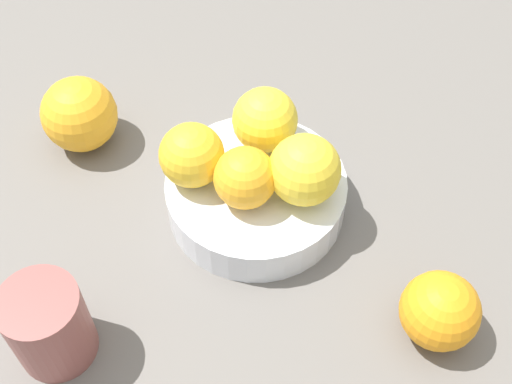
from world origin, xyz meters
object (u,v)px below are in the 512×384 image
(orange_in_bowl_1, at_px, (305,170))
(orange_loose_1, at_px, (440,311))
(fruit_bowl, at_px, (256,195))
(orange_in_bowl_0, at_px, (265,120))
(ceramic_cup, at_px, (49,325))
(orange_in_bowl_2, at_px, (240,176))
(orange_loose_0, at_px, (79,114))
(orange_in_bowl_3, at_px, (192,155))

(orange_in_bowl_1, height_order, orange_loose_1, orange_in_bowl_1)
(fruit_bowl, bearing_deg, orange_in_bowl_0, -161.75)
(fruit_bowl, relative_size, ceramic_cup, 2.13)
(orange_loose_1, bearing_deg, ceramic_cup, -59.19)
(orange_in_bowl_2, xyz_separation_m, orange_loose_0, (-0.02, -0.21, -0.03))
(orange_in_bowl_3, bearing_deg, orange_loose_0, -96.08)
(orange_in_bowl_2, bearing_deg, orange_loose_1, 83.11)
(orange_loose_0, bearing_deg, orange_in_bowl_1, 93.42)
(orange_in_bowl_3, height_order, orange_loose_1, orange_in_bowl_3)
(fruit_bowl, height_order, orange_in_bowl_3, orange_in_bowl_3)
(orange_in_bowl_3, height_order, orange_loose_0, orange_in_bowl_3)
(orange_in_bowl_0, xyz_separation_m, orange_loose_0, (0.06, -0.19, -0.03))
(orange_in_bowl_2, distance_m, orange_loose_1, 0.22)
(orange_in_bowl_3, bearing_deg, ceramic_cup, -7.25)
(orange_in_bowl_1, distance_m, orange_in_bowl_3, 0.11)
(orange_in_bowl_0, relative_size, ceramic_cup, 0.78)
(orange_in_bowl_0, relative_size, orange_in_bowl_2, 1.10)
(orange_in_bowl_2, relative_size, orange_loose_1, 0.85)
(orange_in_bowl_0, height_order, ceramic_cup, orange_in_bowl_0)
(orange_in_bowl_1, relative_size, orange_in_bowl_3, 1.09)
(orange_in_bowl_0, height_order, orange_in_bowl_2, orange_in_bowl_0)
(fruit_bowl, distance_m, ceramic_cup, 0.24)
(orange_loose_0, bearing_deg, orange_loose_1, 84.37)
(orange_loose_0, height_order, ceramic_cup, ceramic_cup)
(fruit_bowl, bearing_deg, orange_loose_1, 77.06)
(fruit_bowl, relative_size, orange_in_bowl_0, 2.74)
(orange_loose_1, xyz_separation_m, ceramic_cup, (0.17, -0.29, 0.01))
(orange_loose_0, bearing_deg, orange_in_bowl_3, 83.92)
(orange_in_bowl_3, xyz_separation_m, ceramic_cup, (0.20, -0.03, -0.03))
(orange_in_bowl_0, bearing_deg, orange_in_bowl_3, -29.31)
(fruit_bowl, xyz_separation_m, orange_loose_0, (0.01, -0.21, 0.02))
(orange_in_bowl_1, distance_m, orange_loose_0, 0.26)
(orange_loose_0, bearing_deg, orange_in_bowl_2, 85.67)
(orange_in_bowl_1, bearing_deg, orange_in_bowl_3, -73.01)
(orange_in_bowl_0, distance_m, orange_loose_1, 0.25)
(ceramic_cup, bearing_deg, orange_loose_1, 120.81)
(fruit_bowl, distance_m, orange_loose_1, 0.21)
(orange_in_bowl_0, bearing_deg, ceramic_cup, -13.75)
(orange_in_bowl_2, relative_size, orange_loose_0, 0.74)
(fruit_bowl, distance_m, orange_in_bowl_0, 0.08)
(orange_in_bowl_1, height_order, orange_in_bowl_3, orange_in_bowl_1)
(orange_in_bowl_2, relative_size, ceramic_cup, 0.71)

